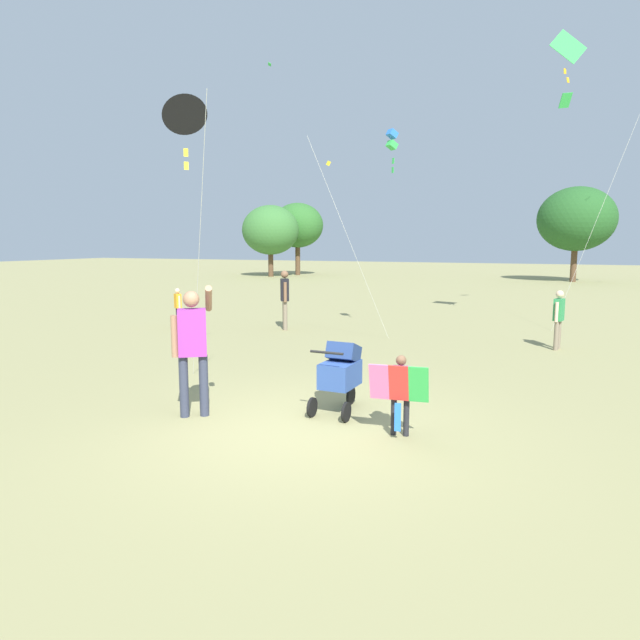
{
  "coord_description": "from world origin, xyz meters",
  "views": [
    {
      "loc": [
        2.87,
        -6.43,
        2.45
      ],
      "look_at": [
        -0.21,
        1.11,
        1.3
      ],
      "focal_mm": 31.26,
      "sensor_mm": 36.0,
      "label": 1
    }
  ],
  "objects_px": {
    "kite_orange_delta": "(571,58)",
    "person_sitting_far": "(559,315)",
    "kite_adult_black": "(185,116)",
    "person_couple_left": "(178,304)",
    "person_adult_flyer": "(192,342)",
    "stroller": "(341,371)",
    "person_red_shirt": "(285,295)",
    "child_with_butterfly_kite": "(400,388)",
    "kite_green_novelty": "(391,143)"
  },
  "relations": [
    {
      "from": "person_adult_flyer",
      "to": "person_sitting_far",
      "type": "bearing_deg",
      "value": 56.48
    },
    {
      "from": "person_red_shirt",
      "to": "person_sitting_far",
      "type": "distance_m",
      "value": 7.04
    },
    {
      "from": "person_red_shirt",
      "to": "kite_adult_black",
      "type": "bearing_deg",
      "value": -82.37
    },
    {
      "from": "child_with_butterfly_kite",
      "to": "person_red_shirt",
      "type": "xyz_separation_m",
      "value": [
        -5.11,
        7.26,
        0.34
      ]
    },
    {
      "from": "kite_green_novelty",
      "to": "person_sitting_far",
      "type": "distance_m",
      "value": 5.67
    },
    {
      "from": "kite_adult_black",
      "to": "person_red_shirt",
      "type": "relative_size",
      "value": 3.0
    },
    {
      "from": "kite_orange_delta",
      "to": "person_sitting_far",
      "type": "relative_size",
      "value": 5.84
    },
    {
      "from": "child_with_butterfly_kite",
      "to": "stroller",
      "type": "xyz_separation_m",
      "value": [
        -1.05,
        0.69,
        -0.03
      ]
    },
    {
      "from": "kite_adult_black",
      "to": "person_red_shirt",
      "type": "bearing_deg",
      "value": 97.63
    },
    {
      "from": "stroller",
      "to": "person_couple_left",
      "type": "height_order",
      "value": "person_couple_left"
    },
    {
      "from": "kite_adult_black",
      "to": "person_couple_left",
      "type": "distance_m",
      "value": 7.26
    },
    {
      "from": "person_adult_flyer",
      "to": "person_sitting_far",
      "type": "xyz_separation_m",
      "value": [
        4.81,
        7.26,
        -0.27
      ]
    },
    {
      "from": "stroller",
      "to": "kite_green_novelty",
      "type": "xyz_separation_m",
      "value": [
        -1.01,
        6.25,
        4.23
      ]
    },
    {
      "from": "child_with_butterfly_kite",
      "to": "stroller",
      "type": "relative_size",
      "value": 0.95
    },
    {
      "from": "kite_adult_black",
      "to": "person_couple_left",
      "type": "bearing_deg",
      "value": 128.83
    },
    {
      "from": "person_red_shirt",
      "to": "person_sitting_far",
      "type": "bearing_deg",
      "value": -2.34
    },
    {
      "from": "kite_adult_black",
      "to": "person_red_shirt",
      "type": "distance_m",
      "value": 6.59
    },
    {
      "from": "kite_green_novelty",
      "to": "person_sitting_far",
      "type": "relative_size",
      "value": 3.79
    },
    {
      "from": "stroller",
      "to": "person_red_shirt",
      "type": "xyz_separation_m",
      "value": [
        -4.06,
        6.57,
        0.37
      ]
    },
    {
      "from": "person_adult_flyer",
      "to": "stroller",
      "type": "relative_size",
      "value": 1.7
    },
    {
      "from": "kite_orange_delta",
      "to": "person_sitting_far",
      "type": "distance_m",
      "value": 6.97
    },
    {
      "from": "kite_adult_black",
      "to": "person_sitting_far",
      "type": "bearing_deg",
      "value": 39.25
    },
    {
      "from": "child_with_butterfly_kite",
      "to": "stroller",
      "type": "distance_m",
      "value": 1.26
    },
    {
      "from": "person_adult_flyer",
      "to": "person_couple_left",
      "type": "bearing_deg",
      "value": 127.82
    },
    {
      "from": "person_sitting_far",
      "to": "kite_adult_black",
      "type": "bearing_deg",
      "value": -140.75
    },
    {
      "from": "child_with_butterfly_kite",
      "to": "person_couple_left",
      "type": "bearing_deg",
      "value": 141.35
    },
    {
      "from": "person_adult_flyer",
      "to": "stroller",
      "type": "distance_m",
      "value": 2.13
    },
    {
      "from": "person_adult_flyer",
      "to": "kite_orange_delta",
      "type": "distance_m",
      "value": 12.74
    },
    {
      "from": "person_red_shirt",
      "to": "person_couple_left",
      "type": "relative_size",
      "value": 1.48
    },
    {
      "from": "kite_adult_black",
      "to": "person_couple_left",
      "type": "xyz_separation_m",
      "value": [
        -3.81,
        4.74,
        -3.96
      ]
    },
    {
      "from": "person_adult_flyer",
      "to": "kite_adult_black",
      "type": "height_order",
      "value": "kite_adult_black"
    },
    {
      "from": "kite_orange_delta",
      "to": "kite_adult_black",
      "type": "bearing_deg",
      "value": -128.13
    },
    {
      "from": "kite_adult_black",
      "to": "kite_green_novelty",
      "type": "bearing_deg",
      "value": 65.58
    },
    {
      "from": "child_with_butterfly_kite",
      "to": "person_red_shirt",
      "type": "relative_size",
      "value": 0.63
    },
    {
      "from": "stroller",
      "to": "person_red_shirt",
      "type": "height_order",
      "value": "person_red_shirt"
    },
    {
      "from": "child_with_butterfly_kite",
      "to": "stroller",
      "type": "height_order",
      "value": "child_with_butterfly_kite"
    },
    {
      "from": "child_with_butterfly_kite",
      "to": "kite_orange_delta",
      "type": "xyz_separation_m",
      "value": [
        1.9,
        9.83,
        6.52
      ]
    },
    {
      "from": "kite_green_novelty",
      "to": "person_sitting_far",
      "type": "bearing_deg",
      "value": 0.39
    },
    {
      "from": "stroller",
      "to": "kite_orange_delta",
      "type": "xyz_separation_m",
      "value": [
        2.95,
        9.14,
        6.55
      ]
    },
    {
      "from": "child_with_butterfly_kite",
      "to": "person_sitting_far",
      "type": "distance_m",
      "value": 7.23
    },
    {
      "from": "kite_orange_delta",
      "to": "person_couple_left",
      "type": "bearing_deg",
      "value": -162.04
    },
    {
      "from": "person_adult_flyer",
      "to": "kite_adult_black",
      "type": "distance_m",
      "value": 4.39
    },
    {
      "from": "child_with_butterfly_kite",
      "to": "person_adult_flyer",
      "type": "xyz_separation_m",
      "value": [
        -2.89,
        -0.29,
        0.44
      ]
    },
    {
      "from": "child_with_butterfly_kite",
      "to": "person_couple_left",
      "type": "xyz_separation_m",
      "value": [
        -8.2,
        6.56,
        0.03
      ]
    },
    {
      "from": "person_sitting_far",
      "to": "child_with_butterfly_kite",
      "type": "bearing_deg",
      "value": -105.4
    },
    {
      "from": "person_red_shirt",
      "to": "person_couple_left",
      "type": "bearing_deg",
      "value": -167.14
    },
    {
      "from": "person_adult_flyer",
      "to": "person_red_shirt",
      "type": "bearing_deg",
      "value": 106.44
    },
    {
      "from": "person_couple_left",
      "to": "person_adult_flyer",
      "type": "bearing_deg",
      "value": -52.18
    },
    {
      "from": "person_adult_flyer",
      "to": "kite_adult_black",
      "type": "relative_size",
      "value": 0.37
    },
    {
      "from": "kite_orange_delta",
      "to": "stroller",
      "type": "bearing_deg",
      "value": -107.91
    }
  ]
}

